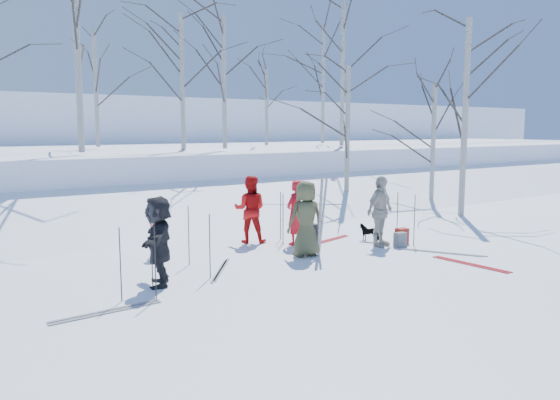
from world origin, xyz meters
TOP-DOWN VIEW (x-y plane):
  - ground at (0.00, 0.00)m, footprint 120.00×120.00m
  - snow_ramp at (0.00, 7.00)m, footprint 70.00×9.49m
  - snow_plateau at (0.00, 17.00)m, footprint 70.00×18.00m
  - far_hill at (0.00, 38.00)m, footprint 90.00×30.00m
  - skier_olive_center at (0.25, 0.78)m, footprint 0.96×0.70m
  - skier_red_north at (0.82, 1.99)m, footprint 0.72×0.60m
  - skier_redor_behind at (-0.03, 2.88)m, footprint 1.11×1.07m
  - skier_red_seated at (-2.73, 2.58)m, footprint 0.48×0.66m
  - skier_cream_east at (2.51, 0.58)m, footprint 1.15×0.70m
  - skier_grey_west at (-3.59, 0.43)m, footprint 1.17×1.70m
  - dog at (2.75, 1.20)m, footprint 0.54×0.60m
  - upright_ski_left at (0.49, 0.53)m, footprint 0.08×0.16m
  - upright_ski_right at (0.60, 0.56)m, footprint 0.14×0.23m
  - ski_pair_a at (1.78, 1.84)m, footprint 1.16×2.00m
  - ski_pair_b at (2.82, -2.00)m, footprint 0.45×1.93m
  - ski_pair_c at (-4.93, -0.59)m, footprint 0.44×1.93m
  - ski_pair_d at (-2.08, 0.74)m, footprint 2.03×2.09m
  - ski_pair_e at (3.26, -0.92)m, footprint 1.87×2.08m
  - ski_pole_a at (3.39, 0.81)m, footprint 0.02×0.02m
  - ski_pole_b at (3.32, 0.14)m, footprint 0.02×0.02m
  - ski_pole_c at (0.71, 2.40)m, footprint 0.02×0.02m
  - ski_pole_d at (-2.43, 1.57)m, footprint 0.02×0.02m
  - ski_pole_e at (-4.54, -0.17)m, footprint 0.02×0.02m
  - ski_pole_f at (0.82, 2.68)m, footprint 0.02×0.02m
  - ski_pole_g at (-2.55, 0.29)m, footprint 0.02×0.02m
  - ski_pole_h at (-4.01, -0.44)m, footprint 0.02×0.02m
  - ski_pole_i at (-3.81, 0.24)m, footprint 0.02×0.02m
  - ski_pole_j at (0.53, 2.13)m, footprint 0.02×0.02m
  - backpack_red at (3.19, 0.43)m, footprint 0.32×0.22m
  - backpack_grey at (2.87, 0.19)m, footprint 0.30×0.20m
  - backpack_dark at (1.65, 2.36)m, footprint 0.34×0.24m
  - birch_plateau_a at (-0.24, 15.97)m, footprint 4.22×4.22m
  - birch_plateau_b at (10.25, 11.15)m, footprint 5.39×5.39m
  - birch_plateau_c at (3.59, 10.90)m, footprint 4.39×4.39m
  - birch_plateau_f at (7.40, 13.55)m, footprint 3.29×3.29m
  - birch_plateau_g at (12.23, 15.11)m, footprint 5.21×5.21m
  - birch_plateau_i at (-2.35, 10.63)m, footprint 6.01×6.01m
  - birch_plateau_k at (1.86, 11.24)m, footprint 4.39×4.39m
  - birch_edge_b at (8.44, 2.58)m, footprint 5.32×5.32m
  - birch_edge_c at (9.63, 4.92)m, footprint 3.95×3.95m
  - birch_edge_e at (6.41, 6.34)m, footprint 4.37×4.37m

SIDE VIEW (x-z plane):
  - ground at x=0.00m, z-range 0.00..0.00m
  - ski_pair_a at x=1.78m, z-range 0.00..0.02m
  - ski_pair_b at x=2.82m, z-range 0.00..0.02m
  - ski_pair_c at x=-4.93m, z-range 0.00..0.02m
  - ski_pair_d at x=-2.08m, z-range 0.00..0.02m
  - ski_pair_e at x=3.26m, z-range 0.00..0.02m
  - snow_ramp at x=0.00m, z-range -1.91..2.21m
  - backpack_grey at x=2.87m, z-range 0.00..0.38m
  - backpack_dark at x=1.65m, z-range 0.00..0.40m
  - backpack_red at x=3.19m, z-range 0.00..0.42m
  - dog at x=2.75m, z-range 0.00..0.47m
  - skier_red_seated at x=-2.73m, z-range 0.00..0.92m
  - ski_pole_a at x=3.39m, z-range 0.00..1.34m
  - ski_pole_b at x=3.32m, z-range 0.00..1.34m
  - ski_pole_c at x=0.71m, z-range 0.00..1.34m
  - ski_pole_d at x=-2.43m, z-range 0.00..1.34m
  - ski_pole_e at x=-4.54m, z-range 0.00..1.34m
  - ski_pole_f at x=0.82m, z-range 0.00..1.34m
  - ski_pole_g at x=-2.55m, z-range 0.00..1.34m
  - ski_pole_h at x=-4.01m, z-range 0.00..1.34m
  - ski_pole_i at x=-3.81m, z-range 0.00..1.34m
  - ski_pole_j at x=0.53m, z-range 0.00..1.34m
  - skier_red_north at x=0.82m, z-range 0.00..1.71m
  - skier_grey_west at x=-3.59m, z-range 0.00..1.77m
  - skier_redor_behind at x=-0.03m, z-range 0.00..1.80m
  - skier_olive_center at x=0.25m, z-range 0.00..1.82m
  - skier_cream_east at x=2.51m, z-range 0.00..1.84m
  - upright_ski_left at x=0.49m, z-range 0.00..1.90m
  - upright_ski_right at x=0.60m, z-range 0.00..1.90m
  - snow_plateau at x=0.00m, z-range -0.10..2.10m
  - far_hill at x=0.00m, z-range -1.00..5.00m
  - birch_edge_c at x=9.63m, z-range 0.00..4.79m
  - birch_edge_e at x=6.41m, z-range 0.00..5.39m
  - birch_edge_b at x=8.44m, z-range 0.00..6.75m
  - birch_plateau_f at x=7.40m, z-range 2.20..6.04m
  - birch_plateau_a at x=-0.24m, z-range 2.20..7.37m
  - birch_plateau_k at x=1.86m, z-range 2.20..7.61m
  - birch_plateau_c at x=3.59m, z-range 2.20..7.62m
  - birch_plateau_g at x=12.23m, z-range 2.20..8.79m
  - birch_plateau_b at x=10.25m, z-range 2.20..9.04m
  - birch_plateau_i at x=-2.35m, z-range 2.20..9.93m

